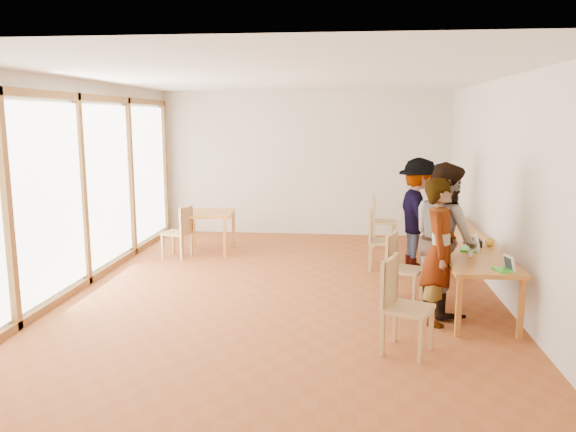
# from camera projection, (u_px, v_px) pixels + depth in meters

# --- Properties ---
(ground) EXTENTS (8.00, 8.00, 0.00)m
(ground) POSITION_uv_depth(u_px,v_px,m) (284.00, 290.00, 8.11)
(ground) COLOR #994E25
(ground) RESTS_ON ground
(wall_back) EXTENTS (6.00, 0.10, 3.00)m
(wall_back) POSITION_uv_depth(u_px,v_px,m) (305.00, 164.00, 11.76)
(wall_back) COLOR beige
(wall_back) RESTS_ON ground
(wall_front) EXTENTS (6.00, 0.10, 3.00)m
(wall_front) POSITION_uv_depth(u_px,v_px,m) (220.00, 256.00, 3.93)
(wall_front) COLOR beige
(wall_front) RESTS_ON ground
(wall_right) EXTENTS (0.10, 8.00, 3.00)m
(wall_right) POSITION_uv_depth(u_px,v_px,m) (505.00, 190.00, 7.54)
(wall_right) COLOR beige
(wall_right) RESTS_ON ground
(window_wall) EXTENTS (0.10, 8.00, 3.00)m
(window_wall) POSITION_uv_depth(u_px,v_px,m) (81.00, 184.00, 8.15)
(window_wall) COLOR white
(window_wall) RESTS_ON ground
(ceiling) EXTENTS (6.00, 8.00, 0.04)m
(ceiling) POSITION_uv_depth(u_px,v_px,m) (283.00, 75.00, 7.58)
(ceiling) COLOR white
(ceiling) RESTS_ON wall_back
(communal_table) EXTENTS (0.80, 4.00, 0.75)m
(communal_table) POSITION_uv_depth(u_px,v_px,m) (458.00, 240.00, 8.12)
(communal_table) COLOR orange
(communal_table) RESTS_ON ground
(side_table) EXTENTS (0.90, 0.90, 0.75)m
(side_table) POSITION_uv_depth(u_px,v_px,m) (208.00, 216.00, 10.27)
(side_table) COLOR orange
(side_table) RESTS_ON ground
(chair_near) EXTENTS (0.62, 0.62, 0.54)m
(chair_near) POSITION_uv_depth(u_px,v_px,m) (398.00, 295.00, 5.91)
(chair_near) COLOR tan
(chair_near) RESTS_ON ground
(chair_mid) EXTENTS (0.56, 0.56, 0.49)m
(chair_mid) POSITION_uv_depth(u_px,v_px,m) (398.00, 260.00, 7.56)
(chair_mid) COLOR tan
(chair_mid) RESTS_ON ground
(chair_far) EXTENTS (0.48, 0.48, 0.51)m
(chair_far) POSITION_uv_depth(u_px,v_px,m) (376.00, 234.00, 9.15)
(chair_far) COLOR tan
(chair_far) RESTS_ON ground
(chair_empty) EXTENTS (0.46, 0.46, 0.53)m
(chair_empty) POSITION_uv_depth(u_px,v_px,m) (379.00, 215.00, 10.77)
(chair_empty) COLOR tan
(chair_empty) RESTS_ON ground
(chair_spare) EXTENTS (0.52, 0.52, 0.49)m
(chair_spare) POSITION_uv_depth(u_px,v_px,m) (181.00, 226.00, 9.88)
(chair_spare) COLOR tan
(chair_spare) RESTS_ON ground
(person_near) EXTENTS (0.57, 0.73, 1.77)m
(person_near) POSITION_uv_depth(u_px,v_px,m) (440.00, 251.00, 6.69)
(person_near) COLOR gray
(person_near) RESTS_ON ground
(person_mid) EXTENTS (0.98, 1.11, 1.92)m
(person_mid) POSITION_uv_depth(u_px,v_px,m) (445.00, 238.00, 7.06)
(person_mid) COLOR gray
(person_mid) RESTS_ON ground
(person_far) EXTENTS (0.88, 1.28, 1.82)m
(person_far) POSITION_uv_depth(u_px,v_px,m) (418.00, 214.00, 9.12)
(person_far) COLOR gray
(person_far) RESTS_ON ground
(laptop_near) EXTENTS (0.23, 0.25, 0.18)m
(laptop_near) POSITION_uv_depth(u_px,v_px,m) (506.00, 266.00, 6.33)
(laptop_near) COLOR green
(laptop_near) RESTS_ON communal_table
(laptop_mid) EXTENTS (0.30, 0.31, 0.22)m
(laptop_mid) POSITION_uv_depth(u_px,v_px,m) (473.00, 246.00, 7.28)
(laptop_mid) COLOR green
(laptop_mid) RESTS_ON communal_table
(laptop_far) EXTENTS (0.29, 0.31, 0.21)m
(laptop_far) POSITION_uv_depth(u_px,v_px,m) (448.00, 219.00, 9.26)
(laptop_far) COLOR green
(laptop_far) RESTS_ON communal_table
(yellow_mug) EXTENTS (0.16, 0.16, 0.10)m
(yellow_mug) POSITION_uv_depth(u_px,v_px,m) (490.00, 243.00, 7.54)
(yellow_mug) COLOR yellow
(yellow_mug) RESTS_ON communal_table
(green_bottle) EXTENTS (0.07, 0.07, 0.28)m
(green_bottle) POSITION_uv_depth(u_px,v_px,m) (445.00, 221.00, 8.65)
(green_bottle) COLOR #177F16
(green_bottle) RESTS_ON communal_table
(clear_glass) EXTENTS (0.07, 0.07, 0.09)m
(clear_glass) POSITION_uv_depth(u_px,v_px,m) (470.00, 253.00, 7.00)
(clear_glass) COLOR silver
(clear_glass) RESTS_ON communal_table
(condiment_cup) EXTENTS (0.08, 0.08, 0.06)m
(condiment_cup) POSITION_uv_depth(u_px,v_px,m) (433.00, 223.00, 9.08)
(condiment_cup) COLOR white
(condiment_cup) RESTS_ON communal_table
(pink_phone) EXTENTS (0.05, 0.10, 0.01)m
(pink_phone) POSITION_uv_depth(u_px,v_px,m) (462.00, 248.00, 7.43)
(pink_phone) COLOR #EA384C
(pink_phone) RESTS_ON communal_table
(black_pouch) EXTENTS (0.16, 0.26, 0.09)m
(black_pouch) POSITION_uv_depth(u_px,v_px,m) (474.00, 243.00, 7.56)
(black_pouch) COLOR black
(black_pouch) RESTS_ON communal_table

